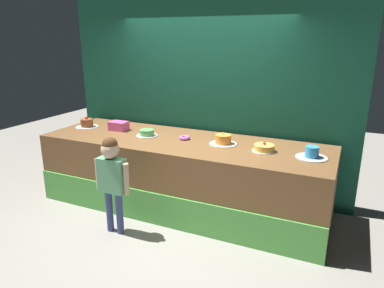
# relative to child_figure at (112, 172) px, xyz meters

# --- Properties ---
(ground_plane) EXTENTS (12.00, 12.00, 0.00)m
(ground_plane) POSITION_rel_child_figure_xyz_m (0.43, 0.35, -0.76)
(ground_plane) COLOR gray
(stage_platform) EXTENTS (3.80, 1.22, 0.94)m
(stage_platform) POSITION_rel_child_figure_xyz_m (0.43, 0.94, -0.29)
(stage_platform) COLOR brown
(stage_platform) RESTS_ON ground_plane
(curtain_backdrop) EXTENTS (4.29, 0.08, 3.13)m
(curtain_backdrop) POSITION_rel_child_figure_xyz_m (0.43, 1.65, 0.81)
(curtain_backdrop) COLOR #144C38
(curtain_backdrop) RESTS_ON ground_plane
(child_figure) EXTENTS (0.45, 0.21, 1.17)m
(child_figure) POSITION_rel_child_figure_xyz_m (0.00, 0.00, 0.00)
(child_figure) COLOR #3F4C8C
(child_figure) RESTS_ON ground_plane
(pink_box) EXTENTS (0.26, 0.19, 0.13)m
(pink_box) POSITION_rel_child_figure_xyz_m (-0.65, 1.05, 0.24)
(pink_box) COLOR #E15499
(pink_box) RESTS_ON stage_platform
(donut) EXTENTS (0.15, 0.15, 0.04)m
(donut) POSITION_rel_child_figure_xyz_m (0.43, 1.01, 0.20)
(donut) COLOR #CC66D8
(donut) RESTS_ON stage_platform
(cake_far_left) EXTENTS (0.33, 0.33, 0.16)m
(cake_far_left) POSITION_rel_child_figure_xyz_m (-1.19, 0.99, 0.23)
(cake_far_left) COLOR white
(cake_far_left) RESTS_ON stage_platform
(cake_left) EXTENTS (0.29, 0.29, 0.09)m
(cake_left) POSITION_rel_child_figure_xyz_m (-0.11, 0.94, 0.22)
(cake_left) COLOR silver
(cake_left) RESTS_ON stage_platform
(cake_center) EXTENTS (0.35, 0.35, 0.17)m
(cake_center) POSITION_rel_child_figure_xyz_m (0.97, 1.01, 0.23)
(cake_center) COLOR white
(cake_center) RESTS_ON stage_platform
(cake_right) EXTENTS (0.28, 0.28, 0.12)m
(cake_right) POSITION_rel_child_figure_xyz_m (1.51, 0.94, 0.22)
(cake_right) COLOR white
(cake_right) RESTS_ON stage_platform
(cake_far_right) EXTENTS (0.35, 0.35, 0.13)m
(cake_far_right) POSITION_rel_child_figure_xyz_m (2.05, 0.93, 0.23)
(cake_far_right) COLOR silver
(cake_far_right) RESTS_ON stage_platform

